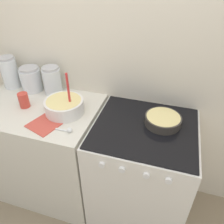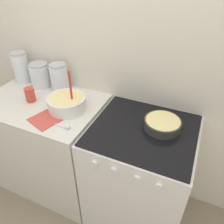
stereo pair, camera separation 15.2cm
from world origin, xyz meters
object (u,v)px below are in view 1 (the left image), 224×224
Objects in this scene: storage_jar_right at (53,82)px; mixing_bowl at (64,105)px; storage_jar_left at (10,74)px; tin_can at (24,100)px; baking_pan at (163,120)px; stove at (140,172)px; storage_jar_middle at (31,80)px.

mixing_bowl is at bearing -46.23° from storage_jar_right.
tin_can is (0.29, -0.25, -0.06)m from storage_jar_left.
stove is at bearing -148.95° from baking_pan.
mixing_bowl reaches higher than storage_jar_middle.
mixing_bowl reaches higher than storage_jar_right.
storage_jar_right reaches higher than baking_pan.
storage_jar_middle is 0.20m from storage_jar_right.
storage_jar_left reaches higher than stove.
stove is 4.58× the size of storage_jar_middle.
storage_jar_middle is 1.80× the size of tin_can.
mixing_bowl is 0.31m from storage_jar_right.
storage_jar_middle reaches higher than baking_pan.
baking_pan is at bearing -9.76° from storage_jar_right.
baking_pan is 0.91× the size of storage_jar_left.
storage_jar_middle is (-1.01, 0.22, 0.56)m from stove.
stove is 0.52m from baking_pan.
baking_pan is 2.16× the size of tin_can.
mixing_bowl reaches higher than tin_can.
storage_jar_left is (-1.21, 0.22, 0.59)m from stove.
storage_jar_left reaches higher than storage_jar_middle.
storage_jar_left is 1.16× the size of storage_jar_right.
storage_jar_left is 1.32× the size of storage_jar_middle.
storage_jar_middle is (-0.42, 0.23, 0.03)m from mixing_bowl.
stove is 1.36m from storage_jar_left.
storage_jar_left reaches higher than storage_jar_right.
mixing_bowl is at bearing -179.62° from stove.
tin_can reaches higher than stove.
mixing_bowl reaches higher than baking_pan.
storage_jar_left is (-1.32, 0.16, 0.08)m from baking_pan.
storage_jar_right reaches higher than tin_can.
baking_pan is at bearing 4.98° from tin_can.
tin_can is (-0.92, -0.03, 0.53)m from stove.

